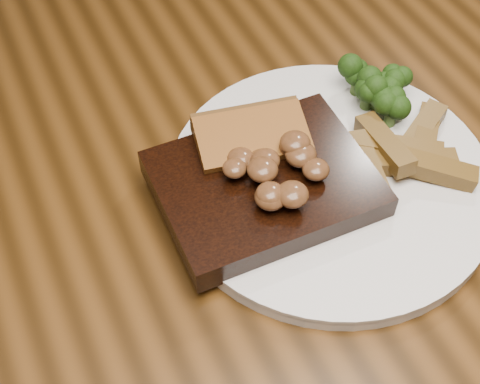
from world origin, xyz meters
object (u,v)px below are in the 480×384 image
object	(u,v)px
steak	(264,185)
garlic_bread	(252,154)
plate	(330,181)
dining_table	(239,251)
potato_wedges	(399,161)

from	to	relation	value
steak	garlic_bread	bearing A→B (deg)	81.02
steak	garlic_bread	distance (m)	0.04
garlic_bread	plate	bearing A→B (deg)	-28.82
steak	dining_table	bearing A→B (deg)	139.39
plate	garlic_bread	xyz separation A→B (m)	(-0.06, 0.05, 0.02)
plate	steak	distance (m)	0.07
dining_table	garlic_bread	world-z (taller)	garlic_bread
plate	dining_table	bearing A→B (deg)	163.84
plate	steak	xyz separation A→B (m)	(-0.06, 0.01, 0.02)
plate	potato_wedges	distance (m)	0.07
garlic_bread	potato_wedges	size ratio (longest dim) A/B	1.00
steak	potato_wedges	distance (m)	0.13
plate	steak	bearing A→B (deg)	172.76
steak	potato_wedges	xyz separation A→B (m)	(0.12, -0.03, -0.00)
plate	garlic_bread	bearing A→B (deg)	140.17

